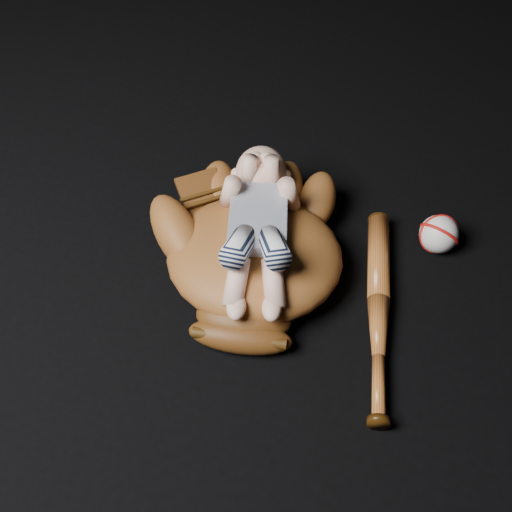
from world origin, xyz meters
name	(u,v)px	position (x,y,z in m)	size (l,w,h in m)	color
baseball_glove	(254,251)	(-0.03, 0.03, 0.07)	(0.38, 0.43, 0.13)	brown
newborn_baby	(258,228)	(-0.03, 0.04, 0.12)	(0.16, 0.34, 0.14)	beige
baseball_bat	(379,311)	(0.18, -0.04, 0.02)	(0.04, 0.42, 0.04)	#A1511F
baseball	(439,234)	(0.29, 0.13, 0.04)	(0.07, 0.07, 0.07)	white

